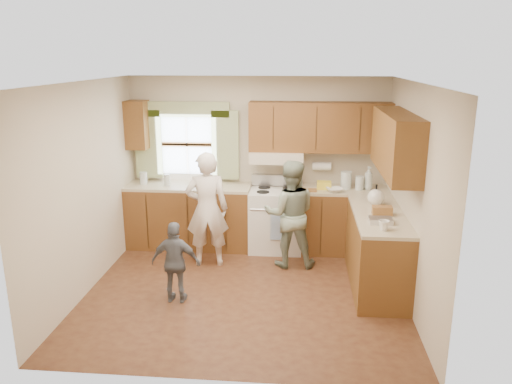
# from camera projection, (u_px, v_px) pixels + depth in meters

# --- Properties ---
(room) EXTENTS (3.80, 3.80, 3.80)m
(room) POSITION_uv_depth(u_px,v_px,m) (244.00, 193.00, 5.76)
(room) COLOR #432014
(room) RESTS_ON ground
(kitchen_fixtures) EXTENTS (3.80, 2.25, 2.15)m
(kitchen_fixtures) POSITION_uv_depth(u_px,v_px,m) (298.00, 202.00, 6.85)
(kitchen_fixtures) COLOR #43270E
(kitchen_fixtures) RESTS_ON ground
(stove) EXTENTS (0.76, 0.67, 1.07)m
(stove) POSITION_uv_depth(u_px,v_px,m) (276.00, 219.00, 7.32)
(stove) COLOR silver
(stove) RESTS_ON ground
(woman_left) EXTENTS (0.62, 0.46, 1.57)m
(woman_left) POSITION_uv_depth(u_px,v_px,m) (207.00, 209.00, 6.69)
(woman_left) COLOR silver
(woman_left) RESTS_ON ground
(woman_right) EXTENTS (0.74, 0.59, 1.46)m
(woman_right) POSITION_uv_depth(u_px,v_px,m) (290.00, 214.00, 6.67)
(woman_right) COLOR #213A2C
(woman_right) RESTS_ON ground
(child) EXTENTS (0.58, 0.26, 0.97)m
(child) POSITION_uv_depth(u_px,v_px,m) (176.00, 263.00, 5.72)
(child) COLOR slate
(child) RESTS_ON ground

